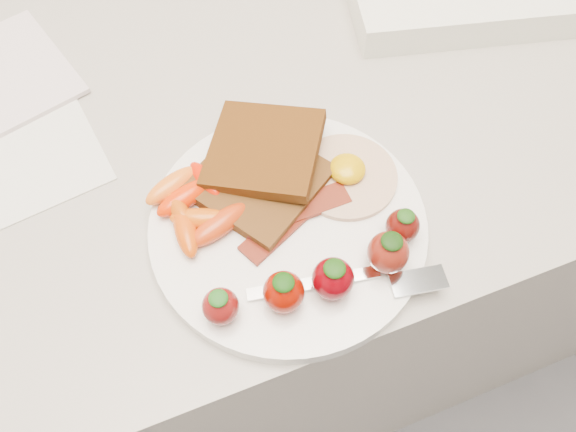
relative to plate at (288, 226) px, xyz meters
name	(u,v)px	position (x,y,z in m)	size (l,w,h in m)	color
counter	(245,277)	(-0.02, 0.17, -0.46)	(2.00, 0.60, 0.90)	gray
plate	(288,226)	(0.00, 0.00, 0.00)	(0.27, 0.27, 0.02)	white
toast_lower	(259,180)	(-0.01, 0.05, 0.02)	(0.11, 0.11, 0.01)	#3C270B
toast_upper	(264,150)	(0.00, 0.07, 0.03)	(0.11, 0.11, 0.01)	#421D04
fried_egg	(346,174)	(0.07, 0.03, 0.01)	(0.12, 0.12, 0.02)	beige
bacon_strips	(290,211)	(0.01, 0.01, 0.01)	(0.12, 0.09, 0.01)	#4C1004
baby_carrots	(193,208)	(-0.08, 0.04, 0.02)	(0.10, 0.11, 0.02)	red
strawberries	(330,271)	(0.01, -0.07, 0.03)	(0.21, 0.06, 0.05)	maroon
fork	(361,282)	(0.04, -0.08, 0.01)	(0.18, 0.07, 0.00)	silver
notepad	(13,70)	(-0.23, 0.32, 0.00)	(0.12, 0.17, 0.01)	beige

